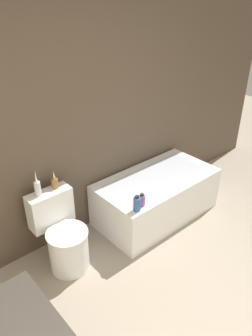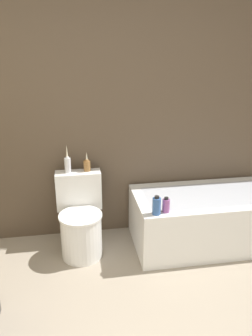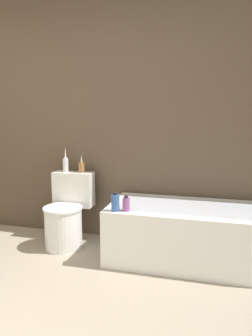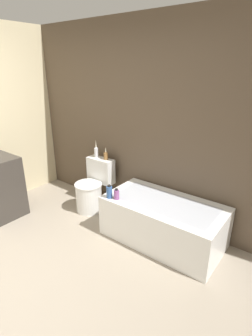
# 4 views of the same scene
# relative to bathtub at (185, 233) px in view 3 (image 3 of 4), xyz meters

# --- Properties ---
(wall_back_tiled) EXTENTS (6.40, 0.06, 2.60)m
(wall_back_tiled) POSITION_rel_bathtub_xyz_m (-0.87, 0.42, 1.04)
(wall_back_tiled) COLOR brown
(wall_back_tiled) RESTS_ON ground_plane
(bathtub) EXTENTS (1.41, 0.74, 0.52)m
(bathtub) POSITION_rel_bathtub_xyz_m (0.00, 0.00, 0.00)
(bathtub) COLOR white
(bathtub) RESTS_ON ground
(toilet) EXTENTS (0.43, 0.56, 0.74)m
(toilet) POSITION_rel_bathtub_xyz_m (-1.22, 0.05, 0.06)
(toilet) COLOR white
(toilet) RESTS_ON ground
(vase_gold) EXTENTS (0.06, 0.06, 0.27)m
(vase_gold) POSITION_rel_bathtub_xyz_m (-1.31, 0.25, 0.56)
(vase_gold) COLOR silver
(vase_gold) RESTS_ON toilet
(vase_silver) EXTENTS (0.07, 0.07, 0.19)m
(vase_silver) POSITION_rel_bathtub_xyz_m (-1.13, 0.26, 0.54)
(vase_silver) COLOR olive
(vase_silver) RESTS_ON toilet
(shampoo_bottle_tall) EXTENTS (0.07, 0.07, 0.17)m
(shampoo_bottle_tall) POSITION_rel_bathtub_xyz_m (-0.59, -0.30, 0.33)
(shampoo_bottle_tall) COLOR #335999
(shampoo_bottle_tall) RESTS_ON bathtub
(shampoo_bottle_short) EXTENTS (0.06, 0.06, 0.14)m
(shampoo_bottle_short) POSITION_rel_bathtub_xyz_m (-0.50, -0.27, 0.32)
(shampoo_bottle_short) COLOR #8C4C8C
(shampoo_bottle_short) RESTS_ON bathtub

